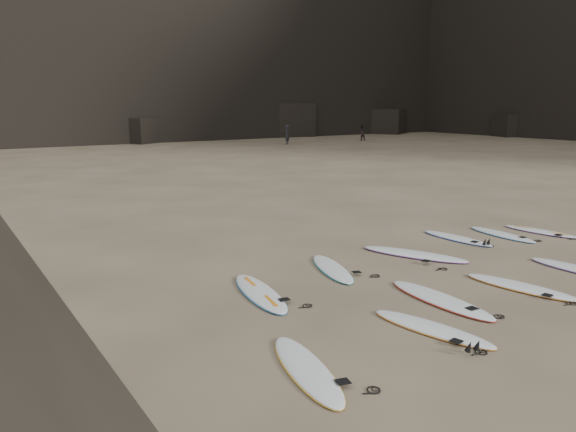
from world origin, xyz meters
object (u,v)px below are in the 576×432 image
surfboard_2 (440,299)px  surfboard_3 (521,286)px  surfboard_8 (457,238)px  surfboard_7 (414,254)px  person_a (287,135)px  person_b (362,133)px  surfboard_5 (260,292)px  surfboard_6 (332,268)px  surfboard_10 (541,231)px  surfboard_0 (307,368)px  surfboard_9 (502,234)px  surfboard_1 (432,328)px

surfboard_2 → surfboard_3: bearing=-8.8°
surfboard_8 → surfboard_7: bearing=-168.6°
person_a → person_b: bearing=138.4°
surfboard_5 → person_a: (22.24, 33.45, 0.82)m
surfboard_6 → surfboard_10: surfboard_6 is taller
person_a → surfboard_7: bearing=20.1°
surfboard_0 → surfboard_6: bearing=62.2°
surfboard_6 → surfboard_8: 4.80m
surfboard_0 → surfboard_8: size_ratio=1.03×
surfboard_9 → person_b: bearing=59.9°
surfboard_10 → surfboard_7: bearing=169.2°
surfboard_2 → surfboard_10: 7.43m
surfboard_1 → surfboard_10: size_ratio=1.04×
surfboard_1 → person_a: (20.68, 36.63, 0.83)m
surfboard_3 → surfboard_8: 4.26m
surfboard_0 → surfboard_5: surfboard_5 is taller
surfboard_5 → person_b: (31.10, 33.51, 0.75)m
surfboard_0 → surfboard_5: bearing=85.1°
surfboard_3 → person_b: (26.31, 36.17, 0.75)m
surfboard_5 → surfboard_10: size_ratio=1.16×
surfboard_0 → surfboard_5: 3.41m
surfboard_1 → surfboard_3: bearing=-2.6°
surfboard_0 → surfboard_6: (3.35, 3.78, -0.00)m
surfboard_7 → surfboard_8: size_ratio=1.20×
surfboard_8 → surfboard_1: bearing=-145.7°
surfboard_2 → person_b: size_ratio=1.66×
surfboard_0 → surfboard_6: 5.05m
person_b → person_a: bearing=10.4°
surfboard_2 → surfboard_10: surfboard_2 is taller
surfboard_6 → surfboard_7: surfboard_7 is taller
surfboard_10 → surfboard_1: bearing=-166.2°
surfboard_3 → surfboard_8: (2.25, 3.62, -0.00)m
surfboard_6 → surfboard_1: bearing=-81.8°
surfboard_0 → surfboard_2: 3.98m
surfboard_10 → person_a: bearing=61.2°
surfboard_0 → surfboard_3: bearing=19.3°
surfboard_2 → surfboard_7: size_ratio=0.95×
surfboard_10 → person_b: bearing=49.2°
surfboard_0 → surfboard_8: 9.14m
surfboard_5 → person_b: person_b is taller
surfboard_8 → person_b: (24.06, 32.55, 0.75)m
surfboard_0 → person_b: (32.19, 36.74, 0.75)m
surfboard_1 → surfboard_8: (5.48, 4.14, -0.00)m
surfboard_2 → surfboard_6: bearing=102.5°
surfboard_8 → person_b: person_b is taller
surfboard_0 → surfboard_6: same height
surfboard_8 → surfboard_2: bearing=-145.6°
surfboard_8 → surfboard_10: surfboard_8 is taller
surfboard_5 → surfboard_10: (9.80, 0.16, -0.01)m
surfboard_2 → surfboard_9: 6.39m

